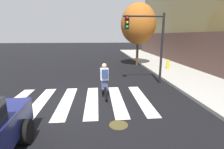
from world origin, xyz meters
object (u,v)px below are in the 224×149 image
(manhole_cover, at_px, (119,125))
(cyclist, at_px, (104,81))
(fire_hydrant, at_px, (168,64))
(traffic_light_near, at_px, (149,37))
(street_tree_near, at_px, (138,24))

(manhole_cover, height_order, cyclist, cyclist)
(manhole_cover, height_order, fire_hydrant, fire_hydrant)
(cyclist, bearing_deg, fire_hydrant, 46.29)
(manhole_cover, xyz_separation_m, traffic_light_near, (2.39, 4.76, 2.86))
(fire_hydrant, bearing_deg, manhole_cover, -122.10)
(traffic_light_near, bearing_deg, fire_hydrant, 51.76)
(cyclist, height_order, fire_hydrant, cyclist)
(traffic_light_near, height_order, street_tree_near, street_tree_near)
(manhole_cover, distance_m, fire_hydrant, 10.03)
(manhole_cover, xyz_separation_m, street_tree_near, (3.27, 11.10, 3.97))
(cyclist, relative_size, traffic_light_near, 0.41)
(traffic_light_near, xyz_separation_m, fire_hydrant, (2.93, 3.72, -2.33))
(manhole_cover, distance_m, street_tree_near, 12.23)
(traffic_light_near, bearing_deg, street_tree_near, 82.11)
(cyclist, xyz_separation_m, fire_hydrant, (5.68, 5.94, -0.31))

